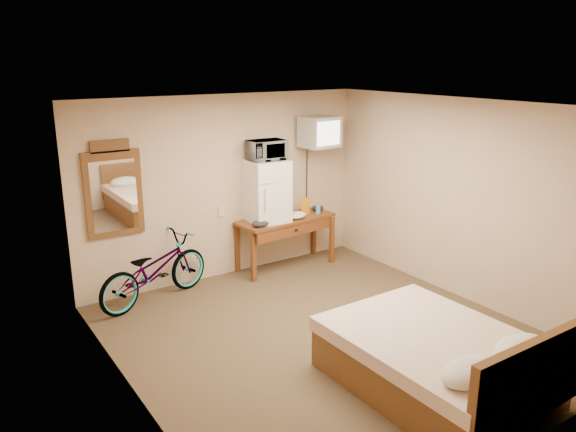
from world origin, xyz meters
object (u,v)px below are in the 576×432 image
object	(u,v)px
wall_mirror	(114,190)
bed	(441,361)
crt_television	(319,132)
desk	(287,226)
blue_cup	(318,210)
bicycle	(154,270)
microwave	(267,150)
mini_fridge	(267,191)

from	to	relation	value
wall_mirror	bed	distance (m)	4.21
crt_television	wall_mirror	bearing A→B (deg)	175.06
desk	bed	world-z (taller)	bed
blue_cup	bed	bearing A→B (deg)	-108.07
blue_cup	wall_mirror	xyz separation A→B (m)	(-2.86, 0.32, 0.60)
crt_television	bicycle	bearing A→B (deg)	-178.42
desk	blue_cup	xyz separation A→B (m)	(0.52, -0.05, 0.17)
bicycle	bed	world-z (taller)	bed
microwave	crt_television	xyz separation A→B (m)	(0.87, -0.03, 0.19)
microwave	crt_television	size ratio (longest dim) A/B	0.81
microwave	blue_cup	world-z (taller)	microwave
crt_television	bicycle	size ratio (longest dim) A/B	0.38
desk	mini_fridge	bearing A→B (deg)	170.71
desk	mini_fridge	distance (m)	0.62
microwave	mini_fridge	bearing A→B (deg)	-121.10
wall_mirror	bicycle	world-z (taller)	wall_mirror
bed	wall_mirror	bearing A→B (deg)	115.86
desk	mini_fridge	world-z (taller)	mini_fridge
crt_television	wall_mirror	world-z (taller)	crt_television
bicycle	bed	xyz separation A→B (m)	(1.45, -3.33, -0.12)
mini_fridge	blue_cup	bearing A→B (deg)	-6.65
mini_fridge	bicycle	world-z (taller)	mini_fridge
mini_fridge	blue_cup	world-z (taller)	mini_fridge
mini_fridge	bed	world-z (taller)	mini_fridge
bicycle	mini_fridge	bearing A→B (deg)	-103.57
desk	bicycle	bearing A→B (deg)	-178.62
desk	blue_cup	size ratio (longest dim) A/B	12.29
microwave	bicycle	size ratio (longest dim) A/B	0.31
mini_fridge	bicycle	bearing A→B (deg)	-176.74
desk	wall_mirror	xyz separation A→B (m)	(-2.34, 0.27, 0.77)
wall_mirror	bed	xyz separation A→B (m)	(1.77, -3.65, -1.11)
desk	crt_television	xyz separation A→B (m)	(0.57, 0.02, 1.30)
microwave	wall_mirror	size ratio (longest dim) A/B	0.42
bed	blue_cup	bearing A→B (deg)	71.93
mini_fridge	wall_mirror	world-z (taller)	wall_mirror
bicycle	bed	distance (m)	3.63
mini_fridge	bicycle	size ratio (longest dim) A/B	0.54
desk	bicycle	xyz separation A→B (m)	(-2.02, -0.05, -0.22)
microwave	bed	xyz separation A→B (m)	(-0.27, -3.43, -1.45)
microwave	crt_television	bearing A→B (deg)	0.92
microwave	bed	size ratio (longest dim) A/B	0.25
mini_fridge	wall_mirror	xyz separation A→B (m)	(-2.04, 0.23, 0.23)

